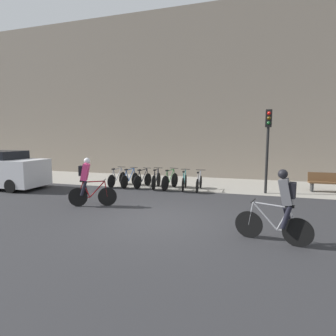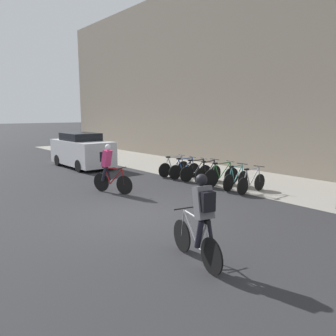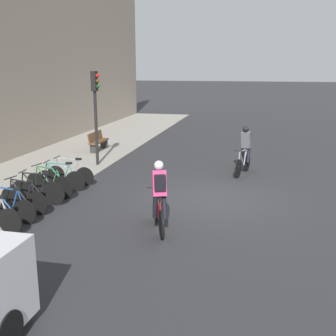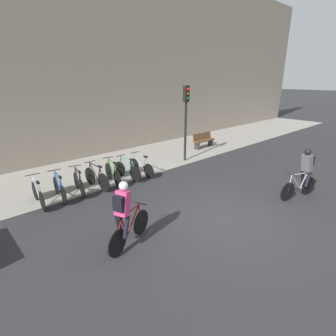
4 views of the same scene
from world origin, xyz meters
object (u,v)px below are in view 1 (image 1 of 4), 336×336
at_px(parked_bike_1, 130,179).
at_px(traffic_light_pole, 268,136).
at_px(cyclist_grey, 282,205).
at_px(bench, 327,182).
at_px(parked_bike_5, 184,182).
at_px(parked_bike_6, 199,182).
at_px(parked_bike_4, 170,181).
at_px(parked_car, 3,170).
at_px(parked_bike_2, 143,180).
at_px(cyclist_pink, 87,181).
at_px(parked_bike_0, 117,178).
at_px(parked_bike_3, 156,180).

xyz_separation_m(parked_bike_1, traffic_light_pole, (6.56, 0.22, 2.18)).
relative_size(cyclist_grey, bench, 1.12).
height_order(parked_bike_1, parked_bike_5, parked_bike_5).
bearing_deg(parked_bike_6, parked_bike_4, 179.94).
xyz_separation_m(parked_bike_5, parked_bike_6, (0.71, -0.00, -0.01)).
bearing_deg(parked_car, cyclist_grey, -16.17).
bearing_deg(parked_bike_2, parked_bike_1, -179.91).
xyz_separation_m(cyclist_pink, parked_bike_4, (2.01, 3.95, -0.53)).
bearing_deg(parked_bike_1, bench, 8.03).
bearing_deg(parked_bike_1, cyclist_grey, -41.22).
bearing_deg(parked_bike_2, parked_bike_0, -179.95).
bearing_deg(cyclist_grey, parked_bike_4, 127.33).
relative_size(parked_bike_5, parked_bike_6, 0.99).
xyz_separation_m(parked_bike_4, parked_bike_5, (0.72, -0.00, -0.02)).
relative_size(parked_bike_6, bench, 1.06).
height_order(cyclist_grey, parked_bike_6, cyclist_grey).
distance_m(parked_bike_1, parked_bike_5, 2.86).
bearing_deg(parked_bike_5, parked_bike_6, -0.08).
relative_size(parked_bike_0, parked_bike_5, 1.04).
bearing_deg(parked_bike_0, parked_bike_6, -0.00).
bearing_deg(bench, parked_bike_4, -169.63).
height_order(parked_bike_0, parked_bike_5, parked_bike_0).
distance_m(parked_bike_6, parked_car, 9.71).
height_order(parked_bike_5, traffic_light_pole, traffic_light_pole).
xyz_separation_m(parked_bike_3, parked_bike_5, (1.43, -0.00, -0.02)).
bearing_deg(parked_bike_0, parked_car, -158.19).
bearing_deg(parked_bike_2, parked_bike_5, -0.02).
relative_size(cyclist_pink, traffic_light_pole, 0.48).
height_order(parked_bike_3, parked_bike_5, parked_bike_3).
bearing_deg(parked_bike_3, parked_bike_1, -179.94).
height_order(parked_bike_0, parked_bike_3, parked_bike_3).
bearing_deg(parked_bike_6, parked_bike_2, 179.97).
distance_m(parked_bike_1, bench, 9.39).
distance_m(parked_bike_1, parked_bike_6, 3.57).
distance_m(cyclist_pink, cyclist_grey, 6.56).
bearing_deg(traffic_light_pole, parked_bike_6, -175.76).
bearing_deg(parked_bike_6, parked_bike_3, 179.94).
height_order(cyclist_pink, parked_bike_6, cyclist_pink).
relative_size(parked_bike_0, traffic_light_pole, 0.46).
relative_size(parked_bike_3, parked_car, 0.39).
distance_m(cyclist_pink, bench, 10.58).
bearing_deg(parked_car, parked_bike_4, 14.48).
bearing_deg(cyclist_grey, parked_bike_5, 122.47).
distance_m(parked_bike_2, traffic_light_pole, 6.24).
relative_size(cyclist_pink, parked_bike_5, 1.08).
height_order(parked_bike_0, parked_bike_1, parked_bike_0).
distance_m(cyclist_pink, parked_car, 6.31).
xyz_separation_m(cyclist_grey, parked_bike_3, (-5.03, 5.66, -0.53)).
xyz_separation_m(cyclist_pink, parked_bike_3, (1.30, 3.95, -0.53)).
height_order(parked_bike_2, parked_bike_3, parked_bike_3).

